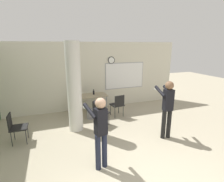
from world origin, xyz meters
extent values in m
cube|color=beige|center=(0.00, 5.06, 1.40)|extent=(8.00, 0.12, 2.80)
cylinder|color=black|center=(0.93, 4.99, 2.05)|extent=(0.30, 0.03, 0.30)
cylinder|color=white|center=(0.93, 4.97, 2.05)|extent=(0.25, 0.01, 0.25)
cube|color=#99999E|center=(1.56, 5.00, 1.35)|extent=(1.83, 0.01, 1.16)
cube|color=white|center=(1.56, 4.99, 1.35)|extent=(1.77, 0.02, 1.10)
cylinder|color=silver|center=(-0.92, 3.23, 1.40)|extent=(0.44, 0.44, 2.80)
cube|color=tan|center=(-0.22, 4.50, 0.73)|extent=(1.45, 0.66, 0.03)
cylinder|color=gray|center=(-0.88, 4.23, 0.36)|extent=(0.04, 0.04, 0.71)
cylinder|color=gray|center=(0.45, 4.23, 0.36)|extent=(0.04, 0.04, 0.71)
cylinder|color=gray|center=(-0.88, 4.77, 0.36)|extent=(0.04, 0.04, 0.71)
cylinder|color=gray|center=(0.45, 4.77, 0.36)|extent=(0.04, 0.04, 0.71)
cylinder|color=black|center=(0.01, 4.53, 0.82)|extent=(0.07, 0.07, 0.16)
cylinder|color=black|center=(0.01, 4.53, 0.93)|extent=(0.03, 0.03, 0.07)
cylinder|color=gray|center=(-0.29, 3.94, 0.18)|extent=(0.27, 0.27, 0.36)
cube|color=black|center=(-2.53, 2.98, 0.45)|extent=(0.45, 0.45, 0.04)
cube|color=black|center=(-2.74, 2.98, 0.67)|extent=(0.04, 0.40, 0.40)
cylinder|color=#333333|center=(-2.36, 2.79, 0.21)|extent=(0.02, 0.02, 0.43)
cylinder|color=#333333|center=(-2.35, 3.15, 0.21)|extent=(0.02, 0.02, 0.43)
cylinder|color=#333333|center=(-2.72, 2.80, 0.21)|extent=(0.02, 0.02, 0.43)
cylinder|color=#333333|center=(-2.71, 3.16, 0.21)|extent=(0.02, 0.02, 0.43)
cube|color=black|center=(-0.06, 3.23, 0.45)|extent=(0.60, 0.60, 0.04)
cube|color=black|center=(-0.17, 3.41, 0.67)|extent=(0.36, 0.23, 0.40)
cylinder|color=#333333|center=(-0.13, 2.99, 0.21)|extent=(0.02, 0.02, 0.43)
cylinder|color=#333333|center=(0.18, 3.17, 0.21)|extent=(0.02, 0.02, 0.43)
cylinder|color=#333333|center=(-0.31, 3.30, 0.21)|extent=(0.02, 0.02, 0.43)
cylinder|color=#333333|center=(0.00, 3.48, 0.21)|extent=(0.02, 0.02, 0.43)
cube|color=black|center=(0.74, 3.83, 0.45)|extent=(0.49, 0.49, 0.04)
cube|color=black|center=(0.76, 3.63, 0.67)|extent=(0.40, 0.08, 0.40)
cylinder|color=#333333|center=(0.89, 4.03, 0.21)|extent=(0.02, 0.02, 0.43)
cylinder|color=#333333|center=(0.54, 3.99, 0.21)|extent=(0.02, 0.02, 0.43)
cylinder|color=#333333|center=(0.94, 3.68, 0.21)|extent=(0.02, 0.02, 0.43)
cylinder|color=#333333|center=(0.58, 3.63, 0.21)|extent=(0.02, 0.02, 0.43)
cylinder|color=black|center=(1.57, 1.78, 0.43)|extent=(0.13, 0.13, 0.87)
cylinder|color=black|center=(1.40, 1.80, 0.43)|extent=(0.13, 0.13, 0.87)
cube|color=black|center=(1.49, 1.79, 1.17)|extent=(0.27, 0.22, 0.61)
sphere|color=brown|center=(1.49, 1.79, 1.60)|extent=(0.23, 0.23, 0.23)
cylinder|color=black|center=(1.65, 2.02, 1.37)|extent=(0.14, 0.55, 0.25)
cylinder|color=black|center=(1.37, 2.05, 1.37)|extent=(0.14, 0.55, 0.25)
cube|color=white|center=(1.40, 2.29, 1.38)|extent=(0.05, 0.13, 0.04)
cylinder|color=#1E2338|center=(-0.60, 1.19, 0.41)|extent=(0.12, 0.12, 0.83)
cylinder|color=#1E2338|center=(-0.76, 1.15, 0.41)|extent=(0.12, 0.12, 0.83)
cube|color=black|center=(-0.68, 1.17, 1.12)|extent=(0.28, 0.24, 0.59)
sphere|color=tan|center=(-0.68, 1.17, 1.53)|extent=(0.22, 0.22, 0.22)
cylinder|color=black|center=(-0.61, 1.43, 1.31)|extent=(0.21, 0.53, 0.24)
cylinder|color=black|center=(-0.87, 1.37, 1.31)|extent=(0.21, 0.53, 0.24)
cube|color=white|center=(-0.92, 1.59, 1.32)|extent=(0.07, 0.13, 0.04)
camera|label=1|loc=(-1.61, -2.08, 2.67)|focal=28.00mm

